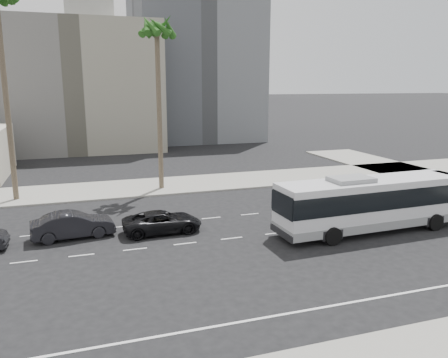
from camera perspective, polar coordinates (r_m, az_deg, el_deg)
name	(u,v)px	position (r m, az deg, el deg)	size (l,w,h in m)	color
ground	(275,233)	(28.99, 6.65, -7.01)	(700.00, 700.00, 0.00)	black
sidewalk_north	(208,183)	(42.98, -2.02, -0.46)	(120.00, 7.00, 0.15)	gray
midrise_beige_west	(74,87)	(69.78, -18.87, 11.17)	(24.00, 18.00, 18.00)	slate
midrise_gray_center	(193,63)	(79.33, -3.98, 14.73)	(20.00, 20.00, 26.00)	#515459
civic_tower	(90,31)	(276.50, -16.95, 17.82)	(42.00, 42.00, 129.00)	#B8B6AB
highrise_right	(178,37)	(262.24, -5.94, 17.75)	(26.00, 26.00, 70.00)	slate
highrise_far	(206,51)	(296.96, -2.31, 16.19)	(22.00, 22.00, 60.00)	slate
city_bus	(371,202)	(30.33, 18.50, -2.83)	(13.10, 3.36, 3.74)	silver
car_a	(162,222)	(29.10, -7.98, -5.51)	(5.11, 2.35, 1.42)	black
car_b	(73,225)	(29.38, -18.94, -5.65)	(5.03, 1.75, 1.66)	black
palm_near	(157,32)	(40.06, -8.68, 18.26)	(4.52, 4.52, 15.24)	brown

